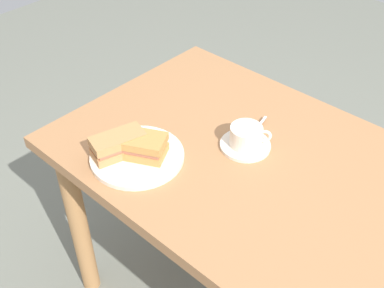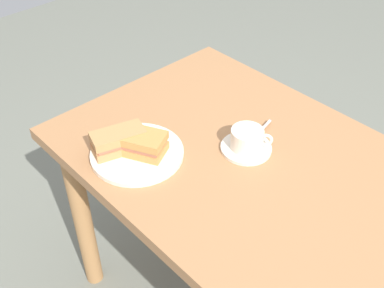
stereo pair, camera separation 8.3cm
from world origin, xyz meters
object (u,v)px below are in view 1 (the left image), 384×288
object	(u,v)px
dining_table	(260,195)
sandwich_plate	(137,156)
coffee_cup	(247,135)
sandwich_front	(142,146)
coffee_saucer	(245,145)
sandwich_back	(118,144)
spoon	(257,128)

from	to	relation	value
dining_table	sandwich_plate	xyz separation A→B (m)	(-0.28, -0.21, 0.12)
coffee_cup	sandwich_front	bearing A→B (deg)	-127.93
sandwich_plate	coffee_saucer	xyz separation A→B (m)	(0.19, 0.24, -0.00)
sandwich_plate	sandwich_back	xyz separation A→B (m)	(-0.04, -0.03, 0.04)
dining_table	sandwich_plate	distance (m)	0.37
sandwich_back	coffee_cup	size ratio (longest dim) A/B	1.55
coffee_saucer	sandwich_front	bearing A→B (deg)	-127.87
dining_table	coffee_saucer	distance (m)	0.15
spoon	sandwich_front	bearing A→B (deg)	-117.54
coffee_cup	spoon	world-z (taller)	coffee_cup
sandwich_back	coffee_saucer	bearing A→B (deg)	49.69
dining_table	coffee_cup	distance (m)	0.18
sandwich_plate	sandwich_front	world-z (taller)	sandwich_front
coffee_saucer	coffee_cup	world-z (taller)	coffee_cup
dining_table	sandwich_plate	bearing A→B (deg)	-142.37
coffee_saucer	coffee_cup	size ratio (longest dim) A/B	1.40
sandwich_plate	sandwich_front	distance (m)	0.04
sandwich_back	coffee_cup	distance (m)	0.36
dining_table	sandwich_plate	size ratio (longest dim) A/B	4.54
sandwich_back	coffee_saucer	distance (m)	0.36
sandwich_plate	dining_table	bearing A→B (deg)	37.63
sandwich_front	sandwich_back	world-z (taller)	sandwich_back
sandwich_front	coffee_saucer	size ratio (longest dim) A/B	1.04
sandwich_front	spoon	world-z (taller)	sandwich_front
dining_table	coffee_saucer	bearing A→B (deg)	162.00
dining_table	sandwich_front	size ratio (longest dim) A/B	7.82
spoon	coffee_cup	bearing A→B (deg)	-76.43
sandwich_plate	spoon	size ratio (longest dim) A/B	2.64
sandwich_plate	coffee_cup	distance (m)	0.31
dining_table	sandwich_back	distance (m)	0.43
dining_table	spoon	xyz separation A→B (m)	(-0.10, 0.11, 0.13)
sandwich_front	coffee_saucer	bearing A→B (deg)	52.13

